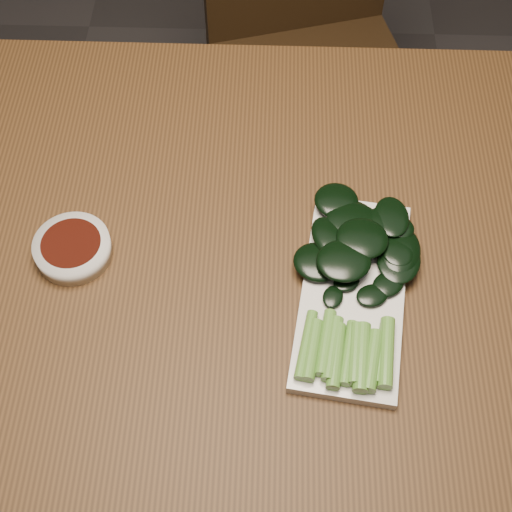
{
  "coord_description": "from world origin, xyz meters",
  "views": [
    {
      "loc": [
        0.04,
        -0.51,
        1.54
      ],
      "look_at": [
        0.03,
        -0.01,
        0.76
      ],
      "focal_mm": 50.0,
      "sensor_mm": 36.0,
      "label": 1
    }
  ],
  "objects_px": {
    "serving_plate": "(353,294)",
    "gai_lan": "(357,270)",
    "chair_far": "(310,45)",
    "sauce_bowl": "(73,248)",
    "table": "(236,280)"
  },
  "relations": [
    {
      "from": "chair_far",
      "to": "sauce_bowl",
      "type": "height_order",
      "value": "chair_far"
    },
    {
      "from": "serving_plate",
      "to": "chair_far",
      "type": "bearing_deg",
      "value": 92.26
    },
    {
      "from": "table",
      "to": "gai_lan",
      "type": "height_order",
      "value": "gai_lan"
    },
    {
      "from": "table",
      "to": "gai_lan",
      "type": "bearing_deg",
      "value": -13.85
    },
    {
      "from": "chair_far",
      "to": "sauce_bowl",
      "type": "xyz_separation_m",
      "value": [
        -0.33,
        -0.72,
        0.28
      ]
    },
    {
      "from": "table",
      "to": "sauce_bowl",
      "type": "xyz_separation_m",
      "value": [
        -0.21,
        -0.01,
        0.09
      ]
    },
    {
      "from": "serving_plate",
      "to": "gai_lan",
      "type": "relative_size",
      "value": 0.96
    },
    {
      "from": "chair_far",
      "to": "serving_plate",
      "type": "bearing_deg",
      "value": -103.6
    },
    {
      "from": "gai_lan",
      "to": "sauce_bowl",
      "type": "bearing_deg",
      "value": 175.56
    },
    {
      "from": "table",
      "to": "serving_plate",
      "type": "bearing_deg",
      "value": -22.14
    },
    {
      "from": "table",
      "to": "serving_plate",
      "type": "relative_size",
      "value": 4.69
    },
    {
      "from": "serving_plate",
      "to": "table",
      "type": "bearing_deg",
      "value": 157.86
    },
    {
      "from": "table",
      "to": "serving_plate",
      "type": "distance_m",
      "value": 0.18
    },
    {
      "from": "chair_far",
      "to": "serving_plate",
      "type": "height_order",
      "value": "chair_far"
    },
    {
      "from": "table",
      "to": "sauce_bowl",
      "type": "bearing_deg",
      "value": -177.29
    }
  ]
}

